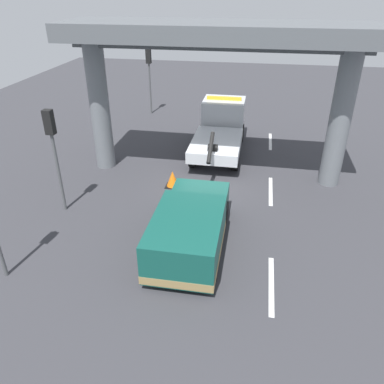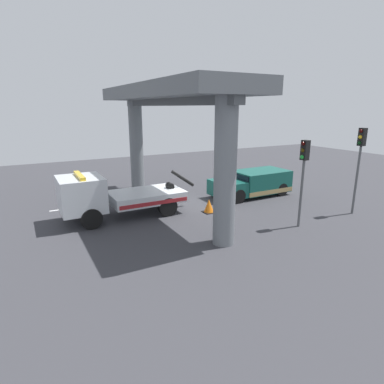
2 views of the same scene
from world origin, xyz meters
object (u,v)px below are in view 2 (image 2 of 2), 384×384
at_px(traffic_light_near, 360,152).
at_px(traffic_cone_orange, 209,206).
at_px(tow_truck_white, 110,196).
at_px(towed_van_green, 253,184).
at_px(traffic_light_far, 304,165).

xyz_separation_m(traffic_light_near, traffic_cone_orange, (6.67, -3.85, -2.94)).
bearing_deg(traffic_light_near, tow_truck_white, -25.17).
distance_m(towed_van_green, traffic_cone_orange, 4.62).
bearing_deg(tow_truck_white, traffic_light_near, 154.83).
distance_m(traffic_light_far, traffic_cone_orange, 5.38).
distance_m(tow_truck_white, traffic_light_near, 12.94).
relative_size(tow_truck_white, traffic_cone_orange, 9.84).
bearing_deg(traffic_cone_orange, towed_van_green, -159.86).
xyz_separation_m(towed_van_green, traffic_light_near, (-2.34, 5.43, 2.51)).
height_order(tow_truck_white, traffic_cone_orange, tow_truck_white).
height_order(traffic_light_near, traffic_light_far, traffic_light_near).
bearing_deg(traffic_light_near, traffic_cone_orange, -29.99).
bearing_deg(traffic_cone_orange, traffic_light_near, 150.01).
xyz_separation_m(towed_van_green, traffic_cone_orange, (4.32, 1.59, -0.43)).
bearing_deg(traffic_light_far, traffic_light_near, 180.00).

